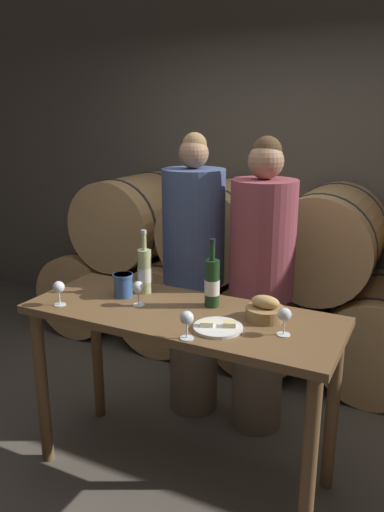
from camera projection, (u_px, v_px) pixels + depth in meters
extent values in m
plane|color=#564F44|center=(182.00, 471.00, 2.68)|extent=(10.00, 10.00, 0.00)
cube|color=#60594F|center=(298.00, 146.00, 3.96)|extent=(10.00, 0.12, 3.20)
cylinder|color=tan|center=(100.00, 285.00, 4.52)|extent=(0.72, 0.86, 0.72)
cylinder|color=#2D2D33|center=(81.00, 294.00, 4.28)|extent=(0.73, 0.02, 0.73)
cylinder|color=#2D2D33|center=(118.00, 276.00, 4.75)|extent=(0.73, 0.02, 0.73)
cylinder|color=tan|center=(178.00, 299.00, 4.17)|extent=(0.72, 0.86, 0.72)
cylinder|color=#2D2D33|center=(161.00, 310.00, 3.94)|extent=(0.73, 0.02, 0.73)
cylinder|color=#2D2D33|center=(192.00, 289.00, 4.41)|extent=(0.73, 0.02, 0.73)
cylinder|color=tan|center=(269.00, 315.00, 3.83)|extent=(0.72, 0.86, 0.72)
cylinder|color=#2D2D33|center=(257.00, 329.00, 3.59)|extent=(0.73, 0.02, 0.73)
cylinder|color=#2D2D33|center=(280.00, 304.00, 4.07)|extent=(0.73, 0.02, 0.73)
cylinder|color=tan|center=(379.00, 335.00, 3.49)|extent=(0.72, 0.86, 0.72)
cylinder|color=#2D2D33|center=(374.00, 351.00, 3.25)|extent=(0.73, 0.02, 0.73)
cylinder|color=#2D2D33|center=(383.00, 321.00, 3.73)|extent=(0.73, 0.02, 0.73)
cylinder|color=tan|center=(135.00, 219.00, 4.17)|extent=(0.72, 0.86, 0.72)
cylinder|color=#2D2D33|center=(116.00, 225.00, 3.93)|extent=(0.73, 0.02, 0.73)
cylinder|color=#2D2D33|center=(152.00, 213.00, 4.40)|extent=(0.73, 0.02, 0.73)
cylinder|color=tan|center=(223.00, 228.00, 3.83)|extent=(0.72, 0.86, 0.72)
cylinder|color=#2D2D33|center=(208.00, 236.00, 3.59)|extent=(0.73, 0.02, 0.73)
cylinder|color=#2D2D33|center=(236.00, 222.00, 4.06)|extent=(0.73, 0.02, 0.73)
cylinder|color=tan|center=(328.00, 240.00, 3.48)|extent=(0.72, 0.86, 0.72)
cylinder|color=#2D2D33|center=(319.00, 249.00, 3.25)|extent=(0.73, 0.02, 0.73)
cylinder|color=#2D2D33|center=(336.00, 232.00, 3.72)|extent=(0.73, 0.02, 0.73)
cylinder|color=brown|center=(42.00, 388.00, 2.66)|extent=(0.06, 0.06, 0.88)
cylinder|color=brown|center=(309.00, 470.00, 2.04)|extent=(0.06, 0.06, 0.88)
cylinder|color=brown|center=(97.00, 351.00, 3.07)|extent=(0.06, 0.06, 0.88)
cylinder|color=brown|center=(332.00, 410.00, 2.46)|extent=(0.06, 0.06, 0.88)
cube|color=brown|center=(181.00, 315.00, 2.43)|extent=(1.55, 0.60, 0.04)
cylinder|color=#756651|center=(193.00, 345.00, 3.17)|extent=(0.31, 0.31, 0.86)
cylinder|color=#3D4C75|center=(194.00, 227.00, 2.96)|extent=(0.37, 0.37, 0.68)
sphere|color=#997051|center=(194.00, 153.00, 2.84)|extent=(0.17, 0.17, 0.17)
sphere|color=olive|center=(194.00, 145.00, 2.84)|extent=(0.14, 0.14, 0.14)
cylinder|color=#756651|center=(258.00, 361.00, 2.99)|extent=(0.30, 0.30, 0.84)
cylinder|color=#8C3D47|center=(263.00, 239.00, 2.78)|extent=(0.37, 0.37, 0.67)
sphere|color=#997051|center=(266.00, 161.00, 2.66)|extent=(0.19, 0.19, 0.19)
sphere|color=#47331E|center=(267.00, 151.00, 2.66)|extent=(0.16, 0.16, 0.16)
cylinder|color=#193819|center=(212.00, 283.00, 2.46)|extent=(0.07, 0.07, 0.24)
cylinder|color=#193819|center=(212.00, 252.00, 2.42)|extent=(0.03, 0.03, 0.09)
cylinder|color=black|center=(213.00, 241.00, 2.40)|extent=(0.03, 0.03, 0.02)
cylinder|color=white|center=(212.00, 287.00, 2.47)|extent=(0.08, 0.08, 0.08)
cylinder|color=#ADBC7F|center=(145.00, 271.00, 2.66)|extent=(0.07, 0.07, 0.24)
cylinder|color=#ADBC7F|center=(144.00, 242.00, 2.61)|extent=(0.03, 0.03, 0.09)
cylinder|color=#B7B7BC|center=(144.00, 232.00, 2.60)|extent=(0.03, 0.03, 0.02)
cylinder|color=white|center=(145.00, 275.00, 2.66)|extent=(0.08, 0.08, 0.08)
cylinder|color=#335693|center=(123.00, 285.00, 2.61)|extent=(0.10, 0.10, 0.12)
cylinder|color=#335693|center=(123.00, 275.00, 2.59)|extent=(0.11, 0.11, 0.01)
cylinder|color=olive|center=(265.00, 313.00, 2.33)|extent=(0.18, 0.18, 0.06)
ellipsoid|color=tan|center=(265.00, 302.00, 2.31)|extent=(0.14, 0.08, 0.06)
cylinder|color=white|center=(218.00, 328.00, 2.22)|extent=(0.22, 0.22, 0.01)
cube|color=beige|center=(229.00, 324.00, 2.22)|extent=(0.07, 0.06, 0.02)
cube|color=beige|center=(207.00, 324.00, 2.22)|extent=(0.07, 0.06, 0.02)
cylinder|color=white|center=(60.00, 305.00, 2.51)|extent=(0.06, 0.06, 0.00)
cylinder|color=white|center=(59.00, 298.00, 2.50)|extent=(0.01, 0.01, 0.07)
sphere|color=white|center=(59.00, 287.00, 2.48)|extent=(0.06, 0.06, 0.06)
cylinder|color=white|center=(139.00, 305.00, 2.50)|extent=(0.06, 0.06, 0.00)
cylinder|color=white|center=(139.00, 298.00, 2.49)|extent=(0.01, 0.01, 0.07)
sphere|color=white|center=(138.00, 287.00, 2.48)|extent=(0.06, 0.06, 0.06)
cylinder|color=white|center=(187.00, 338.00, 2.13)|extent=(0.06, 0.06, 0.00)
cylinder|color=white|center=(187.00, 331.00, 2.12)|extent=(0.01, 0.01, 0.07)
sphere|color=white|center=(187.00, 318.00, 2.11)|extent=(0.06, 0.06, 0.06)
cylinder|color=white|center=(283.00, 335.00, 2.17)|extent=(0.06, 0.06, 0.00)
cylinder|color=white|center=(284.00, 327.00, 2.16)|extent=(0.01, 0.01, 0.07)
sphere|color=white|center=(285.00, 314.00, 2.14)|extent=(0.06, 0.06, 0.06)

